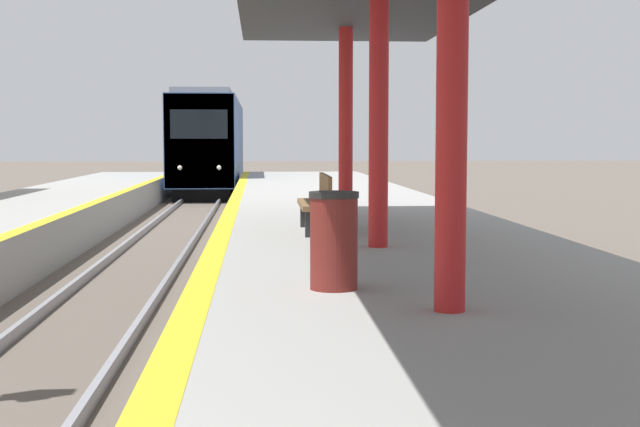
% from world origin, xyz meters
% --- Properties ---
extents(train, '(2.68, 17.31, 4.42)m').
position_xyz_m(train, '(0.00, 40.73, 2.25)').
color(train, black).
rests_on(train, ground).
extents(trash_bin, '(0.49, 0.49, 0.96)m').
position_xyz_m(trash_bin, '(2.98, 7.06, 1.42)').
color(trash_bin, maroon).
rests_on(trash_bin, platform_right).
extents(bench, '(0.44, 1.97, 0.92)m').
position_xyz_m(bench, '(3.18, 12.56, 1.43)').
color(bench, brown).
rests_on(bench, platform_right).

